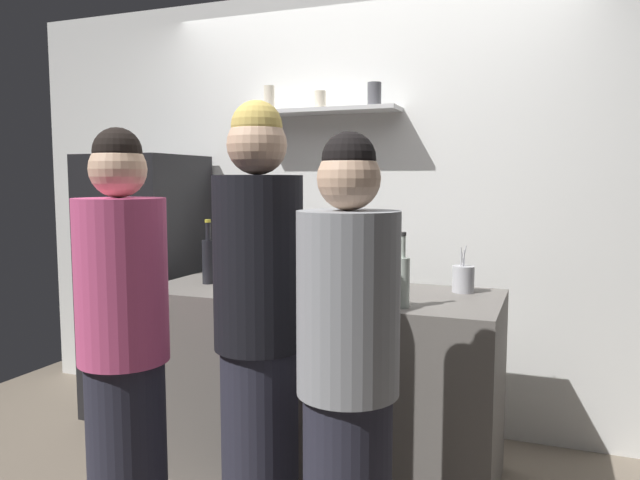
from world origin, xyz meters
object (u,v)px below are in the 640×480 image
refrigerator (147,285)px  wine_bottle_pale_glass (402,280)px  water_bottle_plastic (257,268)px  person_grey_hoodie (348,382)px  person_blonde (259,335)px  person_pink_top (124,351)px  baking_pan (272,277)px  wine_bottle_green_glass (320,260)px  wine_bottle_dark_glass (208,259)px  utensil_holder (463,279)px

refrigerator → wine_bottle_pale_glass: size_ratio=5.01×
wine_bottle_pale_glass → water_bottle_plastic: 0.75m
water_bottle_plastic → person_grey_hoodie: 1.06m
water_bottle_plastic → person_blonde: person_blonde is taller
refrigerator → person_pink_top: size_ratio=0.97×
person_grey_hoodie → person_blonde: (-0.42, 0.17, 0.08)m
wine_bottle_pale_glass → person_grey_hoodie: size_ratio=0.20×
baking_pan → wine_bottle_pale_glass: 0.88m
wine_bottle_green_glass → person_grey_hoodie: bearing=-64.0°
refrigerator → water_bottle_plastic: refrigerator is taller
refrigerator → wine_bottle_dark_glass: (0.70, -0.39, 0.24)m
utensil_holder → person_grey_hoodie: size_ratio=0.14×
wine_bottle_pale_glass → wine_bottle_dark_glass: (-1.09, 0.21, 0.01)m
baking_pan → person_blonde: bearing=-67.3°
refrigerator → water_bottle_plastic: 1.19m
wine_bottle_green_glass → person_blonde: bearing=-84.5°
baking_pan → water_bottle_plastic: bearing=-78.8°
person_grey_hoodie → person_pink_top: (-0.89, -0.03, 0.02)m
water_bottle_plastic → wine_bottle_green_glass: bearing=51.3°
baking_pan → wine_bottle_green_glass: wine_bottle_green_glass is taller
wine_bottle_green_glass → utensil_holder: bearing=5.8°
utensil_holder → wine_bottle_green_glass: (-0.72, -0.07, 0.06)m
person_blonde → person_pink_top: size_ratio=1.06×
refrigerator → baking_pan: bearing=-13.4°
wine_bottle_dark_glass → person_blonde: 0.96m
utensil_holder → person_pink_top: bearing=-134.8°
person_grey_hoodie → person_pink_top: person_pink_top is taller
wine_bottle_green_glass → water_bottle_plastic: bearing=-128.7°
water_bottle_plastic → person_grey_hoodie: size_ratio=0.16×
person_pink_top → wine_bottle_green_glass: bearing=21.9°
wine_bottle_dark_glass → wine_bottle_green_glass: bearing=15.7°
wine_bottle_dark_glass → water_bottle_plastic: wine_bottle_dark_glass is taller
water_bottle_plastic → person_blonde: size_ratio=0.15×
person_grey_hoodie → water_bottle_plastic: bearing=-33.7°
baking_pan → person_blonde: person_blonde is taller
refrigerator → water_bottle_plastic: (1.05, -0.51, 0.23)m
utensil_holder → wine_bottle_green_glass: size_ratio=0.65×
wine_bottle_pale_glass → person_blonde: (-0.44, -0.47, -0.17)m
utensil_holder → person_pink_top: (-1.11, -1.12, -0.17)m
person_pink_top → water_bottle_plastic: bearing=29.9°
wine_bottle_pale_glass → person_blonde: person_blonde is taller
refrigerator → person_blonde: bearing=-38.8°
person_blonde → utensil_holder: bearing=116.6°
utensil_holder → wine_bottle_pale_glass: wine_bottle_pale_glass is taller
refrigerator → person_pink_top: person_pink_top is taller
refrigerator → wine_bottle_green_glass: refrigerator is taller
wine_bottle_pale_glass → person_pink_top: bearing=-143.6°
wine_bottle_pale_glass → wine_bottle_green_glass: bearing=144.4°
baking_pan → person_blonde: size_ratio=0.19×
person_grey_hoodie → baking_pan: bearing=-40.4°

